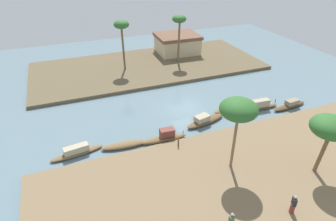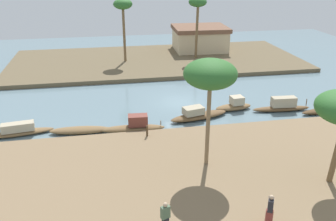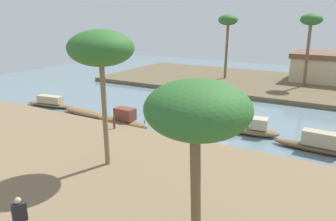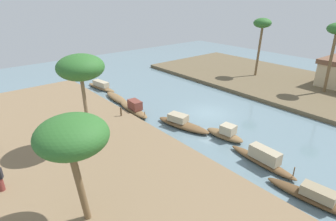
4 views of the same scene
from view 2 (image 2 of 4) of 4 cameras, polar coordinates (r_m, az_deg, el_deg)
river_water at (r=34.21m, az=1.86°, el=1.34°), size 64.67×64.67×0.00m
riverbank_left at (r=21.91m, az=9.84°, el=-11.52°), size 36.18×15.69×0.45m
riverbank_right at (r=47.48m, az=-1.77°, el=7.73°), size 36.18×15.69×0.45m
sampan_near_left_bank at (r=33.50m, az=17.22°, el=0.71°), size 5.16×1.17×1.27m
sampan_with_tall_canopy at (r=34.59m, az=23.53°, el=0.28°), size 5.02×1.43×1.01m
sampan_midstream at (r=28.36m, az=-5.22°, el=-2.42°), size 4.96×1.32×1.34m
sampan_with_red_awning at (r=30.53m, az=4.61°, el=-0.65°), size 5.26×2.38×1.11m
sampan_open_hull at (r=28.86m, az=-13.36°, el=-2.97°), size 4.72×1.44×0.49m
sampan_upstream_small at (r=29.88m, az=-22.08°, el=-2.90°), size 5.15×1.67×0.99m
sampan_foreground at (r=32.78m, az=10.21°, el=0.80°), size 3.40×1.48×1.22m
person_on_near_bank at (r=18.90m, az=15.45°, el=-14.75°), size 0.48×0.52×1.64m
person_by_mooring at (r=17.85m, az=-0.40°, el=-16.40°), size 0.48×0.46×1.63m
mooring_post at (r=26.60m, az=-3.26°, el=-3.17°), size 0.14×0.14×0.80m
palm_tree_left_near at (r=21.14m, az=6.55°, el=5.50°), size 3.10×3.10×6.70m
palm_tree_right_tall at (r=45.51m, az=-6.98°, el=15.61°), size 2.26×2.26×7.48m
palm_tree_right_short at (r=46.67m, az=4.59°, el=15.92°), size 2.21×2.21×7.56m
riverside_building at (r=52.04m, az=4.95°, el=11.09°), size 7.44×6.31×3.23m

